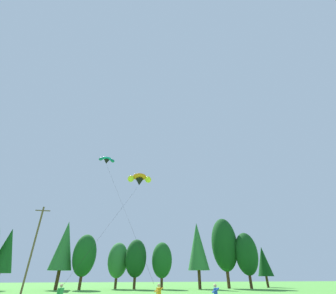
% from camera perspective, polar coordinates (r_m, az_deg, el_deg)
% --- Properties ---
extents(treeline_tree_c, '(3.86, 3.86, 10.26)m').
position_cam_1_polar(treeline_tree_c, '(55.46, -35.36, -20.22)').
color(treeline_tree_c, '#472D19').
rests_on(treeline_tree_c, ground_plane).
extents(treeline_tree_d, '(4.27, 4.27, 12.14)m').
position_cam_1_polar(treeline_tree_d, '(53.55, -24.41, -21.36)').
color(treeline_tree_d, '#472D19').
rests_on(treeline_tree_d, ground_plane).
extents(treeline_tree_e, '(4.40, 4.40, 9.61)m').
position_cam_1_polar(treeline_tree_e, '(52.11, -20.08, -23.96)').
color(treeline_tree_e, '#472D19').
rests_on(treeline_tree_e, ground_plane).
extents(treeline_tree_f, '(4.09, 4.09, 8.49)m').
position_cam_1_polar(treeline_tree_f, '(53.96, -12.39, -25.80)').
color(treeline_tree_f, '#472D19').
rests_on(treeline_tree_f, ground_plane).
extents(treeline_tree_g, '(4.22, 4.22, 8.96)m').
position_cam_1_polar(treeline_tree_g, '(52.04, -8.01, -25.72)').
color(treeline_tree_g, '#472D19').
rests_on(treeline_tree_g, ground_plane).
extents(treeline_tree_h, '(4.08, 4.08, 8.45)m').
position_cam_1_polar(treeline_tree_h, '(52.18, -1.53, -26.31)').
color(treeline_tree_h, '#472D19').
rests_on(treeline_tree_h, ground_plane).
extents(treeline_tree_i, '(4.35, 4.35, 12.52)m').
position_cam_1_polar(treeline_tree_i, '(53.18, 7.36, -23.22)').
color(treeline_tree_i, '#472D19').
rests_on(treeline_tree_i, ground_plane).
extents(treeline_tree_j, '(5.56, 5.56, 13.93)m').
position_cam_1_polar(treeline_tree_j, '(56.74, 13.85, -22.45)').
color(treeline_tree_j, '#472D19').
rests_on(treeline_tree_j, ground_plane).
extents(treeline_tree_k, '(4.65, 4.65, 10.55)m').
position_cam_1_polar(treeline_tree_k, '(56.10, 18.95, -23.83)').
color(treeline_tree_k, '#472D19').
rests_on(treeline_tree_k, ground_plane).
extents(treeline_tree_l, '(3.45, 3.45, 8.42)m').
position_cam_1_polar(treeline_tree_l, '(64.32, 22.72, -24.79)').
color(treeline_tree_l, '#472D19').
rests_on(treeline_tree_l, ground_plane).
extents(utility_pole, '(2.20, 0.26, 11.94)m').
position_cam_1_polar(utility_pole, '(42.13, -30.49, -20.31)').
color(utility_pole, brown).
rests_on(utility_pole, ground_plane).
extents(parafoil_kite_high_orange, '(8.19, 13.49, 14.98)m').
position_cam_1_polar(parafoil_kite_high_orange, '(35.81, -7.12, -7.95)').
color(parafoil_kite_high_orange, orange).
extents(parafoil_kite_mid_teal, '(7.53, 17.83, 18.66)m').
position_cam_1_polar(parafoil_kite_mid_teal, '(40.85, -15.03, -3.19)').
color(parafoil_kite_mid_teal, teal).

